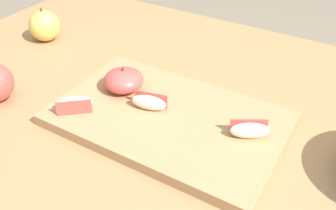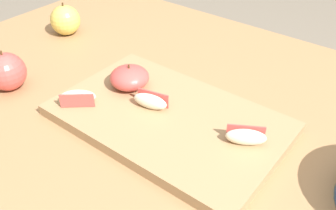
{
  "view_description": "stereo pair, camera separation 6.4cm",
  "coord_description": "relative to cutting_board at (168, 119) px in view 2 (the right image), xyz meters",
  "views": [
    {
      "loc": [
        0.24,
        -0.51,
        1.15
      ],
      "look_at": [
        -0.03,
        -0.06,
        0.77
      ],
      "focal_mm": 40.14,
      "sensor_mm": 36.0,
      "label": 1
    },
    {
      "loc": [
        0.29,
        -0.48,
        1.15
      ],
      "look_at": [
        -0.03,
        -0.06,
        0.77
      ],
      "focal_mm": 40.14,
      "sensor_mm": 36.0,
      "label": 2
    }
  ],
  "objects": [
    {
      "name": "dining_table",
      "position": [
        0.03,
        0.06,
        -0.11
      ],
      "size": [
        1.32,
        0.8,
        0.73
      ],
      "color": "#9E754C",
      "rests_on": "ground_plane"
    },
    {
      "name": "cutting_board",
      "position": [
        0.0,
        0.0,
        0.0
      ],
      "size": [
        0.4,
        0.25,
        0.02
      ],
      "color": "#A37F56",
      "rests_on": "dining_table"
    },
    {
      "name": "apple_half_skin_up",
      "position": [
        -0.11,
        0.02,
        0.03
      ],
      "size": [
        0.08,
        0.08,
        0.05
      ],
      "color": "#D14C47",
      "rests_on": "cutting_board"
    },
    {
      "name": "apple_wedge_back",
      "position": [
        -0.04,
        -0.0,
        0.02
      ],
      "size": [
        0.07,
        0.04,
        0.03
      ],
      "color": "#F4EACC",
      "rests_on": "cutting_board"
    },
    {
      "name": "apple_wedge_near_knife",
      "position": [
        0.14,
        0.02,
        0.02
      ],
      "size": [
        0.07,
        0.05,
        0.03
      ],
      "color": "#F4EACC",
      "rests_on": "cutting_board"
    },
    {
      "name": "apple_wedge_front",
      "position": [
        -0.15,
        -0.07,
        0.02
      ],
      "size": [
        0.06,
        0.06,
        0.03
      ],
      "color": "#F4EACC",
      "rests_on": "cutting_board"
    },
    {
      "name": "whole_apple_pink_lady",
      "position": [
        -0.32,
        -0.11,
        0.03
      ],
      "size": [
        0.08,
        0.08,
        0.08
      ],
      "color": "#D14C47",
      "rests_on": "dining_table"
    },
    {
      "name": "whole_apple_golden",
      "position": [
        -0.43,
        0.13,
        0.03
      ],
      "size": [
        0.07,
        0.07,
        0.08
      ],
      "color": "#DBBC51",
      "rests_on": "dining_table"
    }
  ]
}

